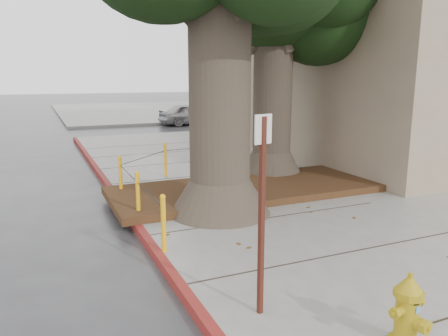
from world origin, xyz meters
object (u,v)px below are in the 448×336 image
(car_silver, at_px, (190,114))
(car_red, at_px, (250,115))
(signpost, at_px, (262,205))
(fire_hydrant, at_px, (408,311))

(car_silver, xyz_separation_m, car_red, (2.99, -1.95, -0.02))
(signpost, bearing_deg, fire_hydrant, -60.12)
(car_silver, height_order, car_red, car_silver)
(fire_hydrant, xyz_separation_m, car_red, (8.24, 19.78, 0.07))
(fire_hydrant, distance_m, signpost, 1.83)
(fire_hydrant, bearing_deg, car_red, 55.83)
(signpost, distance_m, car_red, 20.82)
(car_silver, bearing_deg, car_red, -126.97)
(fire_hydrant, height_order, car_red, car_red)
(fire_hydrant, distance_m, car_red, 21.43)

